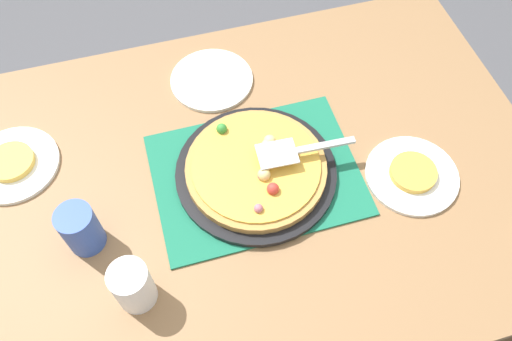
% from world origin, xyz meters
% --- Properties ---
extents(ground_plane, '(8.00, 8.00, 0.00)m').
position_xyz_m(ground_plane, '(0.00, 0.00, 0.00)').
color(ground_plane, '#4C4C51').
extents(dining_table, '(1.40, 1.00, 0.75)m').
position_xyz_m(dining_table, '(0.00, 0.00, 0.64)').
color(dining_table, olive).
rests_on(dining_table, ground_plane).
extents(placemat, '(0.48, 0.36, 0.01)m').
position_xyz_m(placemat, '(0.00, 0.00, 0.75)').
color(placemat, '#196B4C').
rests_on(placemat, dining_table).
extents(pizza_pan, '(0.38, 0.38, 0.01)m').
position_xyz_m(pizza_pan, '(0.00, 0.00, 0.76)').
color(pizza_pan, black).
rests_on(pizza_pan, placemat).
extents(pizza, '(0.33, 0.33, 0.05)m').
position_xyz_m(pizza, '(0.00, 0.00, 0.78)').
color(pizza, '#B78442').
rests_on(pizza, pizza_pan).
extents(plate_near_left, '(0.22, 0.22, 0.01)m').
position_xyz_m(plate_near_left, '(0.35, -0.10, 0.76)').
color(plate_near_left, white).
rests_on(plate_near_left, dining_table).
extents(plate_far_right, '(0.22, 0.22, 0.01)m').
position_xyz_m(plate_far_right, '(-0.55, 0.18, 0.76)').
color(plate_far_right, white).
rests_on(plate_far_right, dining_table).
extents(plate_side, '(0.22, 0.22, 0.01)m').
position_xyz_m(plate_side, '(-0.03, 0.32, 0.76)').
color(plate_side, white).
rests_on(plate_side, dining_table).
extents(served_slice_left, '(0.11, 0.11, 0.02)m').
position_xyz_m(served_slice_left, '(0.35, -0.10, 0.77)').
color(served_slice_left, gold).
rests_on(served_slice_left, plate_near_left).
extents(served_slice_right, '(0.11, 0.11, 0.02)m').
position_xyz_m(served_slice_right, '(-0.55, 0.18, 0.77)').
color(served_slice_right, '#EAB747').
rests_on(served_slice_right, plate_far_right).
extents(cup_near, '(0.08, 0.08, 0.12)m').
position_xyz_m(cup_near, '(-0.31, -0.22, 0.81)').
color(cup_near, white).
rests_on(cup_near, dining_table).
extents(cup_far, '(0.08, 0.08, 0.12)m').
position_xyz_m(cup_far, '(-0.40, -0.06, 0.81)').
color(cup_far, '#3351AD').
rests_on(cup_far, dining_table).
extents(pizza_server, '(0.23, 0.07, 0.01)m').
position_xyz_m(pizza_server, '(0.10, -0.00, 0.82)').
color(pizza_server, silver).
rests_on(pizza_server, pizza).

